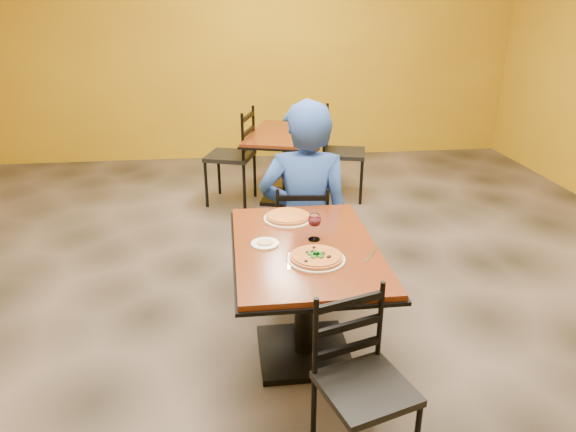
{
  "coord_description": "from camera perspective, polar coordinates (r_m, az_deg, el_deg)",
  "views": [
    {
      "loc": [
        -0.41,
        -3.13,
        2.03
      ],
      "look_at": [
        -0.08,
        -0.3,
        0.85
      ],
      "focal_mm": 32.42,
      "sensor_mm": 36.0,
      "label": 1
    }
  ],
  "objects": [
    {
      "name": "diner",
      "position": [
        3.79,
        1.9,
        2.12
      ],
      "size": [
        0.74,
        0.54,
        1.42
      ],
      "primitive_type": "imported",
      "rotation": [
        0.0,
        0.0,
        3.0
      ],
      "color": "navy",
      "rests_on": "floor"
    },
    {
      "name": "plate_main",
      "position": [
        2.79,
        3.13,
        -4.77
      ],
      "size": [
        0.31,
        0.31,
        0.01
      ],
      "primitive_type": "cylinder",
      "color": "white",
      "rests_on": "table_main"
    },
    {
      "name": "chair_second_right",
      "position": [
        5.71,
        6.13,
        6.83
      ],
      "size": [
        0.55,
        0.55,
        1.0
      ],
      "primitive_type": null,
      "rotation": [
        0.0,
        0.0,
        1.31
      ],
      "color": "black",
      "rests_on": "floor"
    },
    {
      "name": "knife",
      "position": [
        2.88,
        9.09,
        -4.15
      ],
      "size": [
        0.12,
        0.19,
        0.0
      ],
      "primitive_type": "cube",
      "rotation": [
        0.0,
        0.0,
        -0.56
      ],
      "color": "silver",
      "rests_on": "table_main"
    },
    {
      "name": "dip",
      "position": [
        2.96,
        -2.55,
        -2.89
      ],
      "size": [
        0.09,
        0.09,
        0.01
      ],
      "primitive_type": "cylinder",
      "color": "tan",
      "rests_on": "side_plate"
    },
    {
      "name": "side_plate",
      "position": [
        2.96,
        -2.54,
        -3.05
      ],
      "size": [
        0.16,
        0.16,
        0.01
      ],
      "primitive_type": "cylinder",
      "color": "white",
      "rests_on": "table_main"
    },
    {
      "name": "table_second",
      "position": [
        5.6,
        -0.04,
        7.19
      ],
      "size": [
        1.09,
        1.34,
        0.75
      ],
      "rotation": [
        0.0,
        0.0,
        -0.29
      ],
      "color": "maroon",
      "rests_on": "floor"
    },
    {
      "name": "chair_main_far",
      "position": [
        3.87,
        1.44,
        -2.09
      ],
      "size": [
        0.42,
        0.42,
        0.84
      ],
      "primitive_type": null,
      "rotation": [
        0.0,
        0.0,
        3.04
      ],
      "color": "black",
      "rests_on": "floor"
    },
    {
      "name": "plate_far",
      "position": [
        3.3,
        0.0,
        -0.28
      ],
      "size": [
        0.31,
        0.31,
        0.01
      ],
      "primitive_type": "cylinder",
      "color": "white",
      "rests_on": "table_main"
    },
    {
      "name": "pizza_far",
      "position": [
        3.29,
        0.0,
        -0.02
      ],
      "size": [
        0.28,
        0.28,
        0.02
      ],
      "primitive_type": "cylinder",
      "color": "orange",
      "rests_on": "plate_far"
    },
    {
      "name": "wall_back",
      "position": [
        7.16,
        -3.65,
        18.2
      ],
      "size": [
        7.0,
        0.01,
        3.0
      ],
      "primitive_type": "cube",
      "color": "#B89114",
      "rests_on": "ground"
    },
    {
      "name": "chair_main_near",
      "position": [
        2.48,
        8.54,
        -18.28
      ],
      "size": [
        0.48,
        0.48,
        0.84
      ],
      "primitive_type": null,
      "rotation": [
        0.0,
        0.0,
        0.3
      ],
      "color": "black",
      "rests_on": "floor"
    },
    {
      "name": "floor",
      "position": [
        3.76,
        0.61,
        -10.25
      ],
      "size": [
        7.0,
        8.0,
        0.01
      ],
      "primitive_type": "cube",
      "color": "black",
      "rests_on": "ground"
    },
    {
      "name": "fork",
      "position": [
        2.77,
        0.12,
        -4.97
      ],
      "size": [
        0.04,
        0.19,
        0.0
      ],
      "primitive_type": "cube",
      "rotation": [
        0.0,
        0.0,
        -0.14
      ],
      "color": "silver",
      "rests_on": "table_main"
    },
    {
      "name": "wine_glass",
      "position": [
        2.99,
        2.91,
        -1.03
      ],
      "size": [
        0.08,
        0.08,
        0.18
      ],
      "primitive_type": null,
      "color": "white",
      "rests_on": "table_main"
    },
    {
      "name": "pizza_main",
      "position": [
        2.78,
        3.13,
        -4.47
      ],
      "size": [
        0.28,
        0.28,
        0.02
      ],
      "primitive_type": "cylinder",
      "color": "maroon",
      "rests_on": "plate_main"
    },
    {
      "name": "table_main",
      "position": [
        3.04,
        1.87,
        -6.48
      ],
      "size": [
        0.83,
        1.23,
        0.75
      ],
      "color": "maroon",
      "rests_on": "floor"
    },
    {
      "name": "chair_second_left",
      "position": [
        5.57,
        -6.37,
        6.5
      ],
      "size": [
        0.58,
        0.58,
        1.02
      ],
      "primitive_type": null,
      "rotation": [
        0.0,
        0.0,
        -1.89
      ],
      "color": "black",
      "rests_on": "floor"
    }
  ]
}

